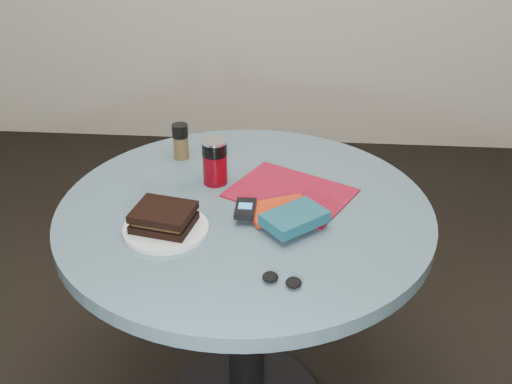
# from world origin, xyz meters

# --- Properties ---
(table) EXTENTS (1.00, 1.00, 0.75)m
(table) POSITION_xyz_m (0.00, 0.00, 0.59)
(table) COLOR black
(table) RESTS_ON ground
(plate) EXTENTS (0.28, 0.28, 0.01)m
(plate) POSITION_xyz_m (-0.19, -0.13, 0.76)
(plate) COLOR silver
(plate) RESTS_ON table
(sandwich) EXTENTS (0.17, 0.15, 0.05)m
(sandwich) POSITION_xyz_m (-0.19, -0.12, 0.79)
(sandwich) COLOR black
(sandwich) RESTS_ON plate
(soda_can) EXTENTS (0.08, 0.08, 0.13)m
(soda_can) POSITION_xyz_m (-0.10, 0.13, 0.82)
(soda_can) COLOR maroon
(soda_can) RESTS_ON table
(pepper_grinder) EXTENTS (0.05, 0.05, 0.11)m
(pepper_grinder) POSITION_xyz_m (-0.22, 0.28, 0.81)
(pepper_grinder) COLOR #4F4121
(pepper_grinder) RESTS_ON table
(magazine) EXTENTS (0.39, 0.36, 0.01)m
(magazine) POSITION_xyz_m (0.12, 0.08, 0.75)
(magazine) COLOR maroon
(magazine) RESTS_ON table
(red_book) EXTENTS (0.19, 0.17, 0.01)m
(red_book) POSITION_xyz_m (0.09, -0.03, 0.76)
(red_book) COLOR #A6280D
(red_book) RESTS_ON magazine
(novel) EXTENTS (0.18, 0.18, 0.03)m
(novel) POSITION_xyz_m (0.13, -0.10, 0.78)
(novel) COLOR #114354
(novel) RESTS_ON red_book
(mp3_player) EXTENTS (0.05, 0.09, 0.02)m
(mp3_player) POSITION_xyz_m (0.01, -0.05, 0.78)
(mp3_player) COLOR black
(mp3_player) RESTS_ON red_book
(headphones) EXTENTS (0.10, 0.06, 0.02)m
(headphones) POSITION_xyz_m (0.11, -0.31, 0.76)
(headphones) COLOR black
(headphones) RESTS_ON table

